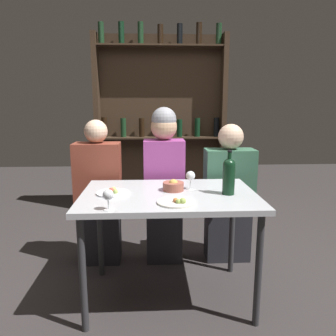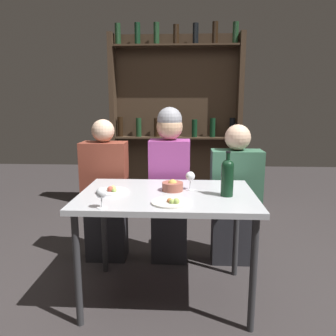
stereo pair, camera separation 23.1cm
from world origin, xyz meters
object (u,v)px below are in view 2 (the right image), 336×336
Objects in this scene: snack_bowl at (173,186)px; seated_person_right at (235,199)px; food_plate_0 at (112,191)px; seated_person_center at (170,185)px; seated_person_left at (105,195)px; wine_bottle at (227,176)px; wine_glass_0 at (190,177)px; food_plate_1 at (171,202)px; wine_glass_1 at (101,194)px.

snack_bowl is 0.12× the size of seated_person_right.
seated_person_right reaches higher than food_plate_0.
seated_person_center is at bearing 180.00° from seated_person_right.
seated_person_right is (1.12, -0.00, -0.02)m from seated_person_left.
food_plate_0 is (-0.78, 0.05, -0.12)m from wine_bottle.
seated_person_left is at bearing 146.47° from wine_glass_0.
wine_bottle is 0.25× the size of seated_person_right.
wine_glass_0 is at bearing -70.78° from seated_person_center.
food_plate_0 is 1.12m from seated_person_right.
food_plate_1 is 0.99m from seated_person_right.
wine_bottle is 2.28× the size of wine_glass_0.
food_plate_1 is 0.30m from snack_bowl.
seated_person_right reaches higher than snack_bowl.
seated_person_left is (-0.61, 0.51, -0.22)m from snack_bowl.
seated_person_center is (-0.17, 0.48, -0.19)m from wine_glass_0.
seated_person_left reaches higher than wine_glass_1.
food_plate_1 is at bearing 14.72° from wine_glass_1.
seated_person_right is at bearing 31.91° from food_plate_0.
seated_person_left is at bearing 139.68° from snack_bowl.
seated_person_center is at bearing 68.94° from wine_glass_1.
wine_glass_1 is 0.42m from food_plate_1.
wine_bottle reaches higher than food_plate_1.
snack_bowl is 0.77m from seated_person_right.
seated_person_left reaches higher than food_plate_0.
snack_bowl is at bearing -165.66° from wine_glass_0.
wine_glass_0 is at bearing -129.30° from seated_person_right.
seated_person_center reaches higher than seated_person_left.
food_plate_1 is at bearing -53.14° from seated_person_left.
wine_bottle is 0.39m from snack_bowl.
food_plate_0 is at bearing -71.55° from seated_person_left.
snack_bowl reaches higher than food_plate_1.
seated_person_left is at bearing 108.45° from food_plate_0.
food_plate_0 is 0.17× the size of seated_person_center.
snack_bowl is at bearing 162.94° from wine_bottle.
wine_bottle is at bearing -3.38° from food_plate_0.
seated_person_center is at bearing 93.36° from food_plate_1.
wine_glass_1 is at bearing -159.05° from wine_bottle.
seated_person_right is at bearing 75.97° from wine_bottle.
wine_glass_1 is (-0.76, -0.29, -0.05)m from wine_bottle.
food_plate_1 is at bearing -29.17° from food_plate_0.
seated_person_center is 1.12× the size of seated_person_right.
seated_person_right is (0.56, -0.00, -0.11)m from seated_person_center.
food_plate_1 is at bearing -110.19° from wine_glass_0.
food_plate_0 is 0.48m from food_plate_1.
food_plate_0 is at bearing 176.62° from wine_bottle.
seated_person_left is 0.57m from seated_person_center.
food_plate_1 is 0.18× the size of seated_person_center.
seated_person_left is at bearing 147.13° from wine_bottle.
food_plate_0 is at bearing -148.09° from seated_person_right.
seated_person_center reaches higher than snack_bowl.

